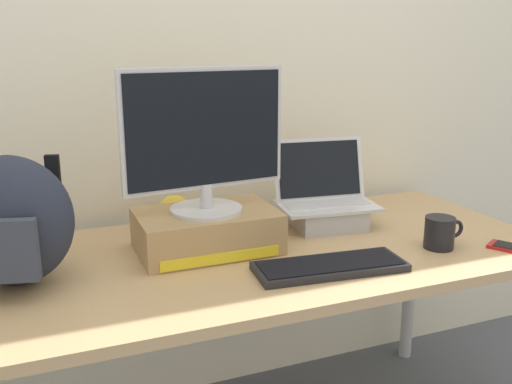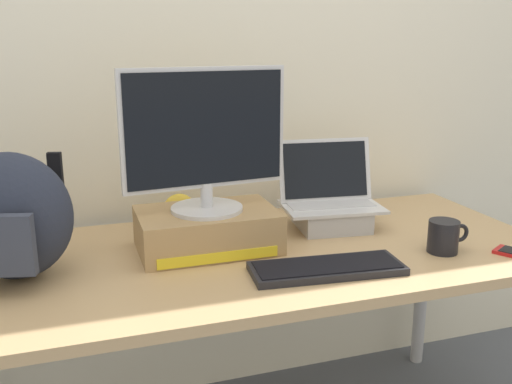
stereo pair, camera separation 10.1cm
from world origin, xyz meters
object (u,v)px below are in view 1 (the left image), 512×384
Objects in this scene: messenger_backpack at (10,222)px; desktop_monitor at (205,141)px; external_keyboard at (330,266)px; plush_toy at (175,212)px; toner_box_yellow at (207,231)px; open_laptop at (325,208)px; coffee_mug at (440,232)px.

desktop_monitor is at bearing 20.60° from messenger_backpack.
messenger_backpack is at bearing 169.68° from external_keyboard.
plush_toy is (-0.04, 0.24, -0.27)m from desktop_monitor.
open_laptop is at bearing 9.87° from toner_box_yellow.
desktop_monitor is at bearing -82.09° from toner_box_yellow.
toner_box_yellow is 0.54m from messenger_backpack.
toner_box_yellow is at bearing 159.49° from coffee_mug.
toner_box_yellow is at bearing -81.12° from plush_toy.
open_laptop is at bearing 4.31° from desktop_monitor.
desktop_monitor reaches higher than plush_toy.
toner_box_yellow is at bearing 20.72° from messenger_backpack.
open_laptop is at bearing 68.79° from external_keyboard.
desktop_monitor reaches higher than coffee_mug.
plush_toy is (0.49, 0.29, -0.11)m from messenger_backpack.
desktop_monitor is 4.36× the size of plush_toy.
external_keyboard is (0.26, -0.27, -0.05)m from toner_box_yellow.
desktop_monitor is 0.49m from external_keyboard.
desktop_monitor is at bearing -163.38° from open_laptop.
desktop_monitor is at bearing 139.30° from external_keyboard.
external_keyboard is at bearing -51.87° from desktop_monitor.
open_laptop is (0.44, 0.08, 0.00)m from toner_box_yellow.
toner_box_yellow is 1.18× the size of open_laptop.
coffee_mug is (0.65, -0.24, -0.28)m from desktop_monitor.
plush_toy reaches higher than external_keyboard.
messenger_backpack is (-0.52, -0.05, 0.11)m from toner_box_yellow.
desktop_monitor is 1.14× the size of external_keyboard.
coffee_mug reaches higher than external_keyboard.
open_laptop is 0.96× the size of messenger_backpack.
toner_box_yellow is 0.24m from plush_toy.
desktop_monitor is (0.00, -0.00, 0.27)m from toner_box_yellow.
open_laptop is 0.50m from plush_toy.
toner_box_yellow is 0.69m from coffee_mug.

